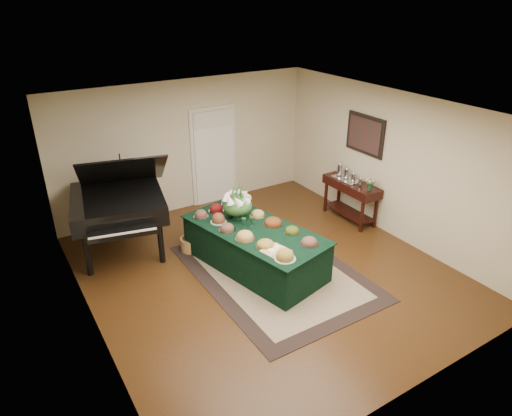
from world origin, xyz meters
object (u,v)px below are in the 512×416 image
grand_piano (118,203)px  mahogany_sideboard (351,190)px  floral_centerpiece (237,202)px  buffet_table (255,248)px

grand_piano → mahogany_sideboard: (4.28, -1.22, -0.31)m
floral_centerpiece → mahogany_sideboard: 2.65m
grand_piano → mahogany_sideboard: grand_piano is taller
buffet_table → grand_piano: grand_piano is taller
buffet_table → floral_centerpiece: bearing=95.7°
buffet_table → mahogany_sideboard: (2.57, 0.49, 0.27)m
floral_centerpiece → mahogany_sideboard: bearing=0.5°
buffet_table → floral_centerpiece: floral_centerpiece is taller
buffet_table → grand_piano: bearing=135.0°
grand_piano → buffet_table: bearing=-45.0°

